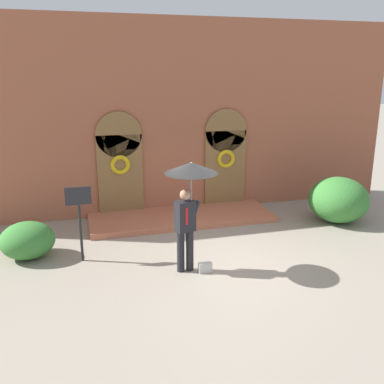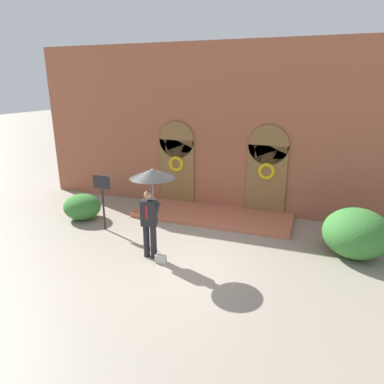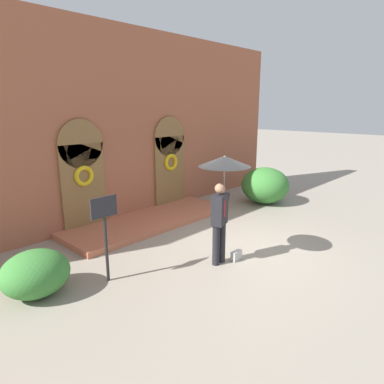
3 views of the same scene
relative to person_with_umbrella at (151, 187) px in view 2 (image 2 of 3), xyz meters
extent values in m
plane|color=gray|center=(0.61, 0.10, -1.91)|extent=(80.00, 80.00, 0.00)
cube|color=#9E563D|center=(0.61, 4.30, 0.89)|extent=(14.00, 0.50, 5.60)
cube|color=brown|center=(-0.99, 4.01, -0.71)|extent=(1.30, 0.08, 2.40)
cylinder|color=brown|center=(-0.99, 4.01, 0.49)|extent=(1.30, 0.08, 1.30)
cube|color=brown|center=(2.21, 4.01, -0.71)|extent=(1.30, 0.08, 2.40)
cylinder|color=brown|center=(2.21, 4.01, 0.49)|extent=(1.30, 0.08, 1.30)
torus|color=gold|center=(-0.99, 3.94, -0.36)|extent=(0.56, 0.12, 0.56)
torus|color=gold|center=(2.21, 3.94, -0.36)|extent=(0.56, 0.12, 0.56)
cube|color=#B56346|center=(0.61, 3.15, -1.83)|extent=(5.20, 1.80, 0.16)
cylinder|color=black|center=(-0.20, 0.00, -1.46)|extent=(0.16, 0.16, 0.90)
cylinder|color=black|center=(0.00, 0.00, -1.46)|extent=(0.16, 0.16, 0.90)
cube|color=black|center=(-0.10, 0.00, -0.68)|extent=(0.45, 0.35, 0.66)
cube|color=#A51919|center=(-0.10, -0.13, -0.64)|extent=(0.06, 0.03, 0.36)
sphere|color=#A87A5B|center=(-0.10, 0.00, -0.22)|extent=(0.22, 0.22, 0.22)
cylinder|color=black|center=(0.12, 0.00, -0.58)|extent=(0.22, 0.09, 0.46)
cylinder|color=gray|center=(0.03, 0.00, -0.26)|extent=(0.02, 0.02, 0.98)
cone|color=black|center=(0.03, 0.00, 0.34)|extent=(1.10, 1.10, 0.22)
cone|color=white|center=(0.03, 0.00, 0.35)|extent=(0.61, 0.61, 0.20)
cube|color=#B7B7B2|center=(0.29, -0.20, -1.80)|extent=(0.28, 0.13, 0.22)
cylinder|color=black|center=(-2.21, 1.10, -1.26)|extent=(0.06, 0.06, 1.30)
cube|color=#232328|center=(-2.21, 1.10, -0.39)|extent=(0.56, 0.03, 0.40)
ellipsoid|color=#387A33|center=(-3.39, 1.60, -1.49)|extent=(1.22, 1.13, 0.84)
ellipsoid|color=#387A33|center=(4.85, 1.88, -1.27)|extent=(1.66, 1.67, 1.28)
camera|label=1|loc=(-2.19, -8.10, 2.21)|focal=40.00mm
camera|label=2|loc=(3.63, -7.11, 2.39)|focal=32.00mm
camera|label=3|loc=(-5.56, -4.32, 1.43)|focal=32.00mm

